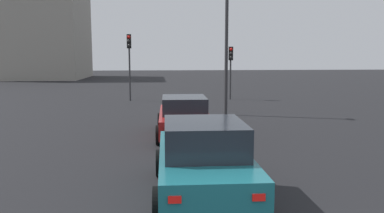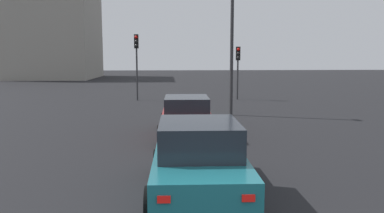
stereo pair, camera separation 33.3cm
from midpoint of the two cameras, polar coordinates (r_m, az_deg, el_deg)
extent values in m
cube|color=maroon|center=(13.57, -1.95, -2.11)|extent=(4.38, 1.87, 0.61)
cube|color=#1E232B|center=(13.27, -1.93, 0.26)|extent=(1.99, 1.58, 0.57)
cylinder|color=black|center=(14.98, 1.19, -2.16)|extent=(0.65, 0.24, 0.64)
cylinder|color=black|center=(14.93, -5.42, -2.22)|extent=(0.65, 0.24, 0.64)
cylinder|color=black|center=(12.36, 2.28, -4.22)|extent=(0.65, 0.24, 0.64)
cylinder|color=black|center=(12.30, -5.77, -4.31)|extent=(0.65, 0.24, 0.64)
cube|color=maroon|center=(11.45, 1.52, -3.34)|extent=(0.04, 0.20, 0.11)
cube|color=maroon|center=(11.40, -4.72, -3.40)|extent=(0.04, 0.20, 0.11)
cube|color=#19606B|center=(7.82, 0.42, -9.05)|extent=(4.22, 1.87, 0.68)
cube|color=#1E232B|center=(7.45, 0.55, -4.69)|extent=(1.92, 1.60, 0.63)
cylinder|color=black|center=(9.23, 5.29, -8.29)|extent=(0.65, 0.24, 0.64)
cylinder|color=black|center=(9.12, -5.83, -8.50)|extent=(0.65, 0.24, 0.64)
cylinder|color=black|center=(6.83, 8.95, -14.11)|extent=(0.65, 0.24, 0.64)
cylinder|color=black|center=(6.67, -6.48, -14.60)|extent=(0.65, 0.24, 0.64)
cube|color=red|center=(5.90, 8.44, -13.48)|extent=(0.04, 0.20, 0.11)
cube|color=red|center=(5.76, -4.34, -13.92)|extent=(0.04, 0.20, 0.11)
cylinder|color=#2D2D30|center=(25.00, -9.79, 4.77)|extent=(0.11, 0.11, 3.40)
cube|color=black|center=(24.94, -9.91, 9.70)|extent=(0.20, 0.28, 0.90)
sphere|color=red|center=(24.84, -9.93, 10.33)|extent=(0.20, 0.20, 0.20)
sphere|color=black|center=(24.83, -9.92, 9.71)|extent=(0.20, 0.20, 0.20)
sphere|color=black|center=(24.82, -9.91, 9.09)|extent=(0.20, 0.20, 0.20)
cylinder|color=#2D2D30|center=(25.50, 5.45, 4.02)|extent=(0.11, 0.11, 2.63)
cube|color=black|center=(25.40, 5.52, 7.99)|extent=(0.21, 0.29, 0.90)
sphere|color=red|center=(25.30, 5.57, 8.60)|extent=(0.20, 0.20, 0.20)
sphere|color=black|center=(25.29, 5.56, 7.99)|extent=(0.20, 0.20, 0.20)
sphere|color=black|center=(25.29, 5.56, 7.38)|extent=(0.20, 0.20, 0.20)
cylinder|color=#2D2D30|center=(18.43, 4.70, 8.32)|extent=(0.16, 0.16, 6.22)
cube|color=gray|center=(55.42, -21.87, 10.53)|extent=(12.90, 10.86, 12.64)
camera|label=1|loc=(0.17, -90.91, -0.12)|focal=35.22mm
camera|label=2|loc=(0.17, 89.09, 0.12)|focal=35.22mm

